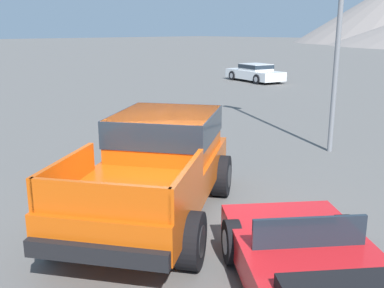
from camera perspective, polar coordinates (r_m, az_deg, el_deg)
name	(u,v)px	position (r m, az deg, el deg)	size (l,w,h in m)	color
ground_plane	(170,221)	(8.45, -2.86, -9.75)	(320.00, 320.00, 0.00)	#5B5956
orange_pickup_truck	(158,159)	(8.52, -4.31, -1.96)	(4.58, 5.43, 1.85)	#CC4C0C
red_convertible_car	(321,280)	(6.08, 16.02, -16.23)	(4.33, 3.93, 1.05)	red
parked_car_white	(255,72)	(31.00, 8.00, 8.99)	(4.81, 2.84, 1.19)	white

